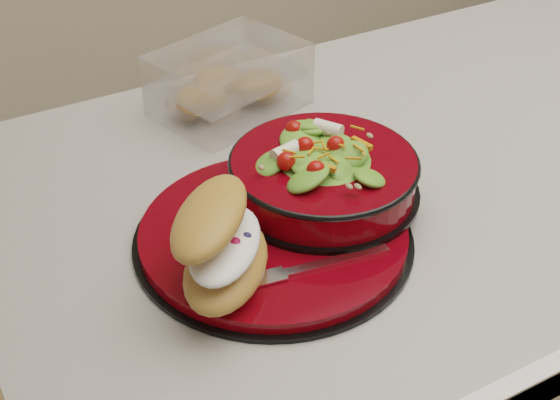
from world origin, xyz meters
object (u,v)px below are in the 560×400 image
island_counter (408,372)px  salad_bowl (324,169)px  croissant (223,244)px  dinner_plate (274,235)px  pastry_box (229,82)px  fork (316,266)px

island_counter → salad_bowl: size_ratio=5.30×
croissant → dinner_plate: bearing=-22.1°
pastry_box → croissant: bearing=-133.7°
salad_bowl → croissant: size_ratio=1.28×
fork → dinner_plate: bearing=13.0°
salad_bowl → island_counter: bearing=8.9°
salad_bowl → fork: bearing=-125.0°
croissant → fork: (0.09, -0.03, -0.04)m
island_counter → salad_bowl: (-0.21, -0.03, 0.50)m
salad_bowl → croissant: salad_bowl is taller
dinner_plate → croissant: croissant is taller
island_counter → fork: bearing=-153.3°
fork → pastry_box: size_ratio=0.67×
island_counter → pastry_box: size_ratio=5.22×
salad_bowl → croissant: bearing=-155.6°
croissant → fork: croissant is taller
croissant → fork: size_ratio=1.14×
island_counter → pastry_box: pastry_box is taller
dinner_plate → salad_bowl: salad_bowl is taller
salad_bowl → fork: size_ratio=1.46×
island_counter → fork: size_ratio=7.76×
salad_bowl → croissant: (-0.17, -0.08, 0.01)m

